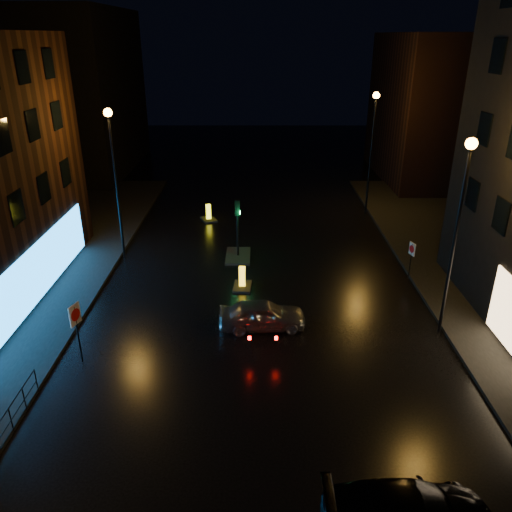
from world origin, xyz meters
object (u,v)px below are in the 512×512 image
(bollard_near, at_px, (242,283))
(road_sign_right, at_px, (412,252))
(traffic_signal, at_px, (238,249))
(road_sign_left, at_px, (76,320))
(dark_sedan, at_px, (409,511))
(bollard_far, at_px, (209,217))
(silver_hatchback, at_px, (262,315))

(bollard_near, height_order, road_sign_right, road_sign_right)
(traffic_signal, height_order, road_sign_left, traffic_signal)
(dark_sedan, height_order, bollard_near, dark_sedan)
(traffic_signal, xyz_separation_m, bollard_far, (-2.26, 6.28, -0.25))
(bollard_far, relative_size, road_sign_left, 0.61)
(dark_sedan, xyz_separation_m, bollard_far, (-7.26, 23.73, -0.40))
(silver_hatchback, bearing_deg, bollard_far, 10.81)
(road_sign_left, bearing_deg, silver_hatchback, 36.91)
(silver_hatchback, bearing_deg, dark_sedan, -163.15)
(silver_hatchback, height_order, bollard_near, silver_hatchback)
(bollard_near, distance_m, road_sign_left, 8.97)
(bollard_near, bearing_deg, bollard_far, 108.33)
(road_sign_left, bearing_deg, bollard_far, 95.21)
(road_sign_right, bearing_deg, bollard_near, -9.72)
(bollard_near, relative_size, road_sign_left, 0.54)
(silver_hatchback, xyz_separation_m, road_sign_left, (-7.12, -2.53, 1.27))
(traffic_signal, height_order, bollard_far, traffic_signal)
(bollard_near, bearing_deg, traffic_signal, 99.07)
(dark_sedan, height_order, road_sign_left, road_sign_left)
(silver_hatchback, bearing_deg, road_sign_left, 105.90)
(road_sign_left, bearing_deg, traffic_signal, 77.64)
(road_sign_right, bearing_deg, silver_hatchback, 15.42)
(traffic_signal, relative_size, road_sign_left, 1.35)
(silver_hatchback, relative_size, road_sign_right, 1.82)
(silver_hatchback, xyz_separation_m, bollard_far, (-3.59, 13.91, -0.39))
(road_sign_left, distance_m, road_sign_right, 16.59)
(road_sign_left, height_order, road_sign_right, road_sign_left)
(silver_hatchback, xyz_separation_m, road_sign_right, (7.77, 4.78, 0.91))
(traffic_signal, distance_m, silver_hatchback, 7.74)
(dark_sedan, distance_m, bollard_far, 24.82)
(traffic_signal, relative_size, road_sign_right, 1.67)
(silver_hatchback, height_order, bollard_far, silver_hatchback)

